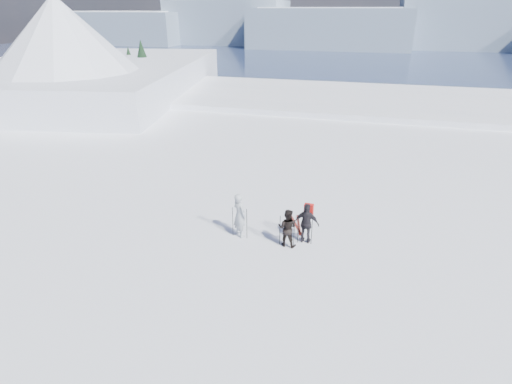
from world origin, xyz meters
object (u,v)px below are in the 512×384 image
Objects in this scene: skier_dark at (287,228)px; skier_pack at (307,224)px; skis_loose at (297,225)px; skier_grey at (239,215)px.

skier_pack reaches higher than skier_dark.
skier_pack is 0.98× the size of skis_loose.
skier_grey is 1.13× the size of skier_pack.
skier_dark is 0.93× the size of skier_pack.
skier_grey is 1.11× the size of skis_loose.
skier_grey is 1.98m from skier_dark.
skis_loose is (-0.55, 1.25, -0.81)m from skier_pack.
skier_grey is 1.21× the size of skier_dark.
skier_dark is 0.91× the size of skis_loose.
skier_grey is at bearing -1.46° from skier_dark.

